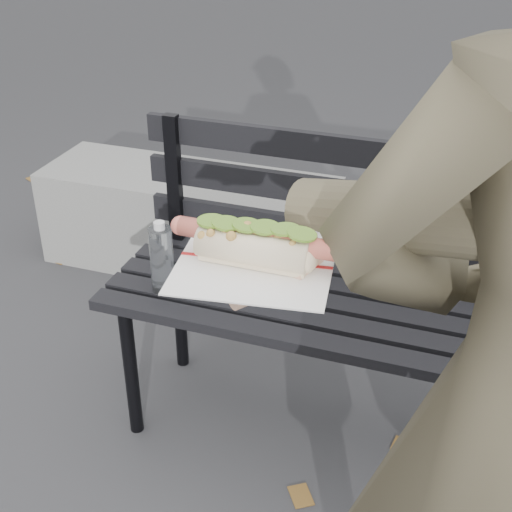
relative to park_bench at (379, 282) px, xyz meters
The scene contains 3 objects.
park_bench is the anchor object (origin of this frame).
concrete_block 1.21m from the park_bench, 140.67° to the left, with size 1.20×0.40×0.40m, color slate.
held_hotdog 1.08m from the park_bench, 79.59° to the right, with size 0.62×0.31×0.20m.
Camera 1 is at (0.21, -0.82, 1.55)m, focal length 50.00 mm.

